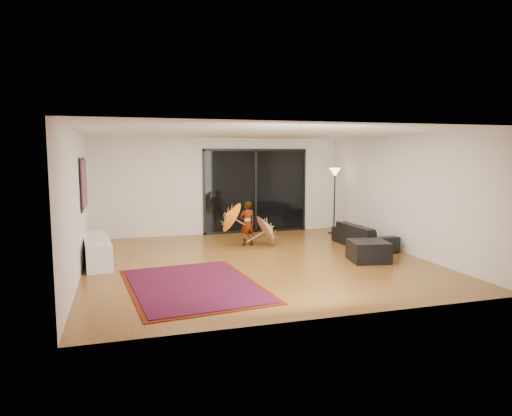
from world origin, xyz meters
name	(u,v)px	position (x,y,z in m)	size (l,w,h in m)	color
floor	(257,261)	(0.00, 0.00, 0.00)	(7.00, 7.00, 0.00)	#A56B2D
ceiling	(257,133)	(0.00, 0.00, 2.70)	(7.00, 7.00, 0.00)	white
wall_back	(221,186)	(0.00, 3.50, 1.35)	(7.00, 7.00, 0.00)	silver
wall_front	(330,222)	(0.00, -3.50, 1.35)	(7.00, 7.00, 0.00)	silver
wall_left	(78,203)	(-3.50, 0.00, 1.35)	(7.00, 7.00, 0.00)	silver
wall_right	(402,194)	(3.50, 0.00, 1.35)	(7.00, 7.00, 0.00)	silver
sliding_door	(256,191)	(1.00, 3.47, 1.20)	(3.06, 0.07, 2.40)	black
painting	(84,184)	(-3.46, 1.00, 1.65)	(0.04, 1.28, 1.08)	black
media_console	(97,250)	(-3.25, 0.79, 0.27)	(0.49, 1.95, 0.54)	white
speaker	(95,263)	(-3.25, 0.03, 0.17)	(0.30, 0.30, 0.34)	#424244
persian_rug	(193,285)	(-1.58, -1.43, 0.01)	(2.46, 3.22, 0.02)	#5A1807
sofa	(364,235)	(2.95, 0.70, 0.28)	(1.89, 0.74, 0.55)	black
ottoman	(368,251)	(2.27, -0.68, 0.22)	(0.76, 0.76, 0.44)	black
floor_lamp	(335,182)	(3.10, 2.64, 1.47)	(0.32, 0.32, 1.87)	black
child	(247,223)	(0.25, 1.65, 0.55)	(0.40, 0.27, 1.11)	#999999
parasol_orange	(226,217)	(-0.30, 1.60, 0.73)	(0.55, 0.78, 0.85)	orange
parasol_white	(272,225)	(0.85, 1.50, 0.50)	(0.55, 0.84, 0.92)	beige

